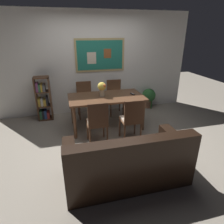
{
  "coord_description": "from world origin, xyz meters",
  "views": [
    {
      "loc": [
        -0.84,
        -3.48,
        2.1
      ],
      "look_at": [
        0.03,
        -0.12,
        0.65
      ],
      "focal_mm": 31.09,
      "sensor_mm": 36.0,
      "label": 1
    }
  ],
  "objects_px": {
    "leather_couch": "(127,163)",
    "bookshelf": "(43,100)",
    "dining_table": "(106,100)",
    "dining_chair_near_right": "(132,117)",
    "dining_chair_far_right": "(115,94)",
    "dining_chair_near_left": "(97,120)",
    "potted_ivy": "(149,97)",
    "dining_chair_far_left": "(85,97)",
    "tv_remote": "(133,94)",
    "flower_vase": "(102,88)"
  },
  "relations": [
    {
      "from": "leather_couch",
      "to": "bookshelf",
      "type": "bearing_deg",
      "value": 116.47
    },
    {
      "from": "dining_table",
      "to": "dining_chair_near_right",
      "type": "relative_size",
      "value": 1.84
    },
    {
      "from": "dining_chair_near_right",
      "to": "dining_chair_far_right",
      "type": "bearing_deg",
      "value": 87.73
    },
    {
      "from": "dining_table",
      "to": "dining_chair_near_right",
      "type": "height_order",
      "value": "dining_chair_near_right"
    },
    {
      "from": "dining_chair_near_right",
      "to": "dining_chair_far_right",
      "type": "xyz_separation_m",
      "value": [
        0.06,
        1.52,
        0.0
      ]
    },
    {
      "from": "dining_chair_near_left",
      "to": "dining_chair_far_right",
      "type": "height_order",
      "value": "same"
    },
    {
      "from": "leather_couch",
      "to": "potted_ivy",
      "type": "distance_m",
      "value": 3.17
    },
    {
      "from": "dining_chair_near_left",
      "to": "dining_chair_far_right",
      "type": "relative_size",
      "value": 1.0
    },
    {
      "from": "dining_chair_far_left",
      "to": "dining_chair_near_right",
      "type": "distance_m",
      "value": 1.7
    },
    {
      "from": "dining_table",
      "to": "dining_chair_near_left",
      "type": "xyz_separation_m",
      "value": [
        -0.34,
        -0.74,
        -0.12
      ]
    },
    {
      "from": "bookshelf",
      "to": "potted_ivy",
      "type": "relative_size",
      "value": 1.85
    },
    {
      "from": "dining_table",
      "to": "dining_chair_far_right",
      "type": "height_order",
      "value": "dining_chair_far_right"
    },
    {
      "from": "dining_chair_far_left",
      "to": "dining_chair_near_right",
      "type": "height_order",
      "value": "same"
    },
    {
      "from": "dining_chair_far_left",
      "to": "bookshelf",
      "type": "xyz_separation_m",
      "value": [
        -1.02,
        0.06,
        -0.03
      ]
    },
    {
      "from": "dining_table",
      "to": "tv_remote",
      "type": "bearing_deg",
      "value": -0.92
    },
    {
      "from": "leather_couch",
      "to": "tv_remote",
      "type": "relative_size",
      "value": 11.22
    },
    {
      "from": "dining_chair_near_right",
      "to": "dining_table",
      "type": "bearing_deg",
      "value": 113.79
    },
    {
      "from": "leather_couch",
      "to": "bookshelf",
      "type": "distance_m",
      "value": 2.96
    },
    {
      "from": "bookshelf",
      "to": "dining_chair_near_right",
      "type": "bearing_deg",
      "value": -41.88
    },
    {
      "from": "dining_chair_far_left",
      "to": "flower_vase",
      "type": "height_order",
      "value": "flower_vase"
    },
    {
      "from": "dining_chair_far_left",
      "to": "dining_chair_far_right",
      "type": "xyz_separation_m",
      "value": [
        0.81,
        -0.01,
        0.0
      ]
    },
    {
      "from": "bookshelf",
      "to": "tv_remote",
      "type": "bearing_deg",
      "value": -21.97
    },
    {
      "from": "dining_table",
      "to": "flower_vase",
      "type": "height_order",
      "value": "flower_vase"
    },
    {
      "from": "dining_chair_far_right",
      "to": "bookshelf",
      "type": "xyz_separation_m",
      "value": [
        -1.83,
        0.06,
        -0.03
      ]
    },
    {
      "from": "dining_chair_far_right",
      "to": "flower_vase",
      "type": "distance_m",
      "value": 0.97
    },
    {
      "from": "dining_chair_near_left",
      "to": "dining_table",
      "type": "bearing_deg",
      "value": 64.99
    },
    {
      "from": "dining_chair_near_left",
      "to": "tv_remote",
      "type": "distance_m",
      "value": 1.23
    },
    {
      "from": "leather_couch",
      "to": "potted_ivy",
      "type": "bearing_deg",
      "value": 59.9
    },
    {
      "from": "dining_chair_far_right",
      "to": "leather_couch",
      "type": "bearing_deg",
      "value": -101.22
    },
    {
      "from": "dining_chair_far_left",
      "to": "dining_chair_near_right",
      "type": "relative_size",
      "value": 1.0
    },
    {
      "from": "dining_table",
      "to": "dining_chair_far_right",
      "type": "xyz_separation_m",
      "value": [
        0.4,
        0.75,
        -0.12
      ]
    },
    {
      "from": "dining_chair_near_left",
      "to": "dining_chair_far_right",
      "type": "xyz_separation_m",
      "value": [
        0.74,
        1.49,
        0.0
      ]
    },
    {
      "from": "leather_couch",
      "to": "tv_remote",
      "type": "height_order",
      "value": "leather_couch"
    },
    {
      "from": "dining_chair_far_left",
      "to": "leather_couch",
      "type": "height_order",
      "value": "dining_chair_far_left"
    },
    {
      "from": "flower_vase",
      "to": "dining_table",
      "type": "bearing_deg",
      "value": -14.64
    },
    {
      "from": "dining_chair_near_right",
      "to": "dining_chair_near_left",
      "type": "bearing_deg",
      "value": 177.33
    },
    {
      "from": "bookshelf",
      "to": "dining_chair_far_right",
      "type": "bearing_deg",
      "value": -1.97
    },
    {
      "from": "dining_chair_far_left",
      "to": "bookshelf",
      "type": "relative_size",
      "value": 0.83
    },
    {
      "from": "bookshelf",
      "to": "flower_vase",
      "type": "relative_size",
      "value": 3.41
    },
    {
      "from": "dining_table",
      "to": "bookshelf",
      "type": "relative_size",
      "value": 1.52
    },
    {
      "from": "dining_chair_far_right",
      "to": "flower_vase",
      "type": "relative_size",
      "value": 2.82
    },
    {
      "from": "tv_remote",
      "to": "dining_chair_far_left",
      "type": "bearing_deg",
      "value": 143.08
    },
    {
      "from": "bookshelf",
      "to": "flower_vase",
      "type": "height_order",
      "value": "bookshelf"
    },
    {
      "from": "dining_chair_far_left",
      "to": "dining_chair_far_right",
      "type": "height_order",
      "value": "same"
    },
    {
      "from": "leather_couch",
      "to": "bookshelf",
      "type": "height_order",
      "value": "bookshelf"
    },
    {
      "from": "dining_table",
      "to": "dining_chair_far_right",
      "type": "distance_m",
      "value": 0.86
    },
    {
      "from": "flower_vase",
      "to": "bookshelf",
      "type": "bearing_deg",
      "value": 149.36
    },
    {
      "from": "leather_couch",
      "to": "dining_chair_near_left",
      "type": "bearing_deg",
      "value": 101.97
    },
    {
      "from": "dining_chair_far_left",
      "to": "tv_remote",
      "type": "distance_m",
      "value": 1.3
    },
    {
      "from": "bookshelf",
      "to": "leather_couch",
      "type": "bearing_deg",
      "value": -63.53
    }
  ]
}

